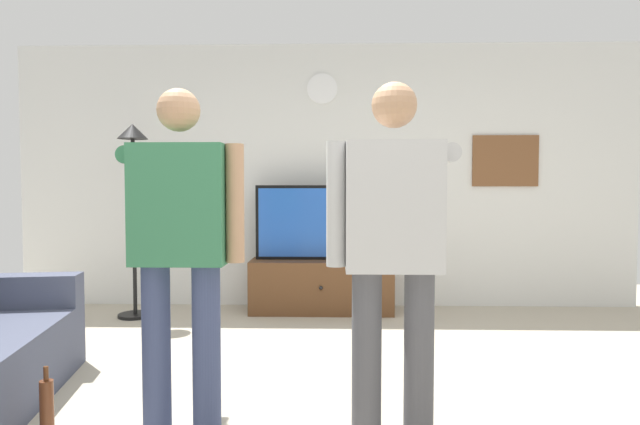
{
  "coord_description": "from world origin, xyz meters",
  "views": [
    {
      "loc": [
        0.09,
        -2.66,
        1.23
      ],
      "look_at": [
        -0.01,
        1.2,
        1.05
      ],
      "focal_mm": 30.15,
      "sensor_mm": 36.0,
      "label": 1
    }
  ],
  "objects_px": {
    "television": "(322,222)",
    "framed_picture": "(505,161)",
    "person_standing_nearer_couch": "(393,242)",
    "beverage_bottle": "(47,408)",
    "person_standing_nearer_lamp": "(181,238)",
    "floor_lamp": "(133,179)",
    "tv_stand": "(321,286)",
    "wall_clock": "(322,89)"
  },
  "relations": [
    {
      "from": "wall_clock",
      "to": "framed_picture",
      "type": "xyz_separation_m",
      "value": [
        1.87,
        0.0,
        -0.74
      ]
    },
    {
      "from": "floor_lamp",
      "to": "tv_stand",
      "type": "bearing_deg",
      "value": 8.03
    },
    {
      "from": "framed_picture",
      "to": "beverage_bottle",
      "type": "height_order",
      "value": "framed_picture"
    },
    {
      "from": "television",
      "to": "beverage_bottle",
      "type": "distance_m",
      "value": 3.13
    },
    {
      "from": "television",
      "to": "wall_clock",
      "type": "bearing_deg",
      "value": 90.0
    },
    {
      "from": "wall_clock",
      "to": "floor_lamp",
      "type": "distance_m",
      "value": 2.07
    },
    {
      "from": "tv_stand",
      "to": "floor_lamp",
      "type": "relative_size",
      "value": 0.76
    },
    {
      "from": "wall_clock",
      "to": "beverage_bottle",
      "type": "xyz_separation_m",
      "value": [
        -1.28,
        -3.01,
        -2.09
      ]
    },
    {
      "from": "wall_clock",
      "to": "person_standing_nearer_couch",
      "type": "bearing_deg",
      "value": -82.48
    },
    {
      "from": "person_standing_nearer_lamp",
      "to": "framed_picture",
      "type": "bearing_deg",
      "value": 49.4
    },
    {
      "from": "tv_stand",
      "to": "television",
      "type": "xyz_separation_m",
      "value": [
        0.0,
        0.05,
        0.63
      ]
    },
    {
      "from": "beverage_bottle",
      "to": "person_standing_nearer_couch",
      "type": "bearing_deg",
      "value": -1.29
    },
    {
      "from": "beverage_bottle",
      "to": "person_standing_nearer_lamp",
      "type": "bearing_deg",
      "value": 7.82
    },
    {
      "from": "person_standing_nearer_lamp",
      "to": "person_standing_nearer_couch",
      "type": "distance_m",
      "value": 1.04
    },
    {
      "from": "tv_stand",
      "to": "wall_clock",
      "type": "relative_size",
      "value": 4.53
    },
    {
      "from": "tv_stand",
      "to": "person_standing_nearer_couch",
      "type": "xyz_separation_m",
      "value": [
        0.4,
        -2.75,
        0.72
      ]
    },
    {
      "from": "person_standing_nearer_lamp",
      "to": "floor_lamp",
      "type": "bearing_deg",
      "value": 115.47
    },
    {
      "from": "beverage_bottle",
      "to": "tv_stand",
      "type": "bearing_deg",
      "value": 64.78
    },
    {
      "from": "wall_clock",
      "to": "person_standing_nearer_lamp",
      "type": "xyz_separation_m",
      "value": [
        -0.63,
        -2.92,
        -1.26
      ]
    },
    {
      "from": "wall_clock",
      "to": "floor_lamp",
      "type": "xyz_separation_m",
      "value": [
        -1.77,
        -0.54,
        -0.93
      ]
    },
    {
      "from": "person_standing_nearer_lamp",
      "to": "person_standing_nearer_couch",
      "type": "height_order",
      "value": "same"
    },
    {
      "from": "floor_lamp",
      "to": "person_standing_nearer_couch",
      "type": "distance_m",
      "value": 3.33
    },
    {
      "from": "tv_stand",
      "to": "person_standing_nearer_lamp",
      "type": "distance_m",
      "value": 2.8
    },
    {
      "from": "floor_lamp",
      "to": "person_standing_nearer_lamp",
      "type": "distance_m",
      "value": 2.66
    },
    {
      "from": "floor_lamp",
      "to": "person_standing_nearer_lamp",
      "type": "bearing_deg",
      "value": -64.53
    },
    {
      "from": "television",
      "to": "wall_clock",
      "type": "relative_size",
      "value": 4.23
    },
    {
      "from": "television",
      "to": "wall_clock",
      "type": "distance_m",
      "value": 1.38
    },
    {
      "from": "tv_stand",
      "to": "framed_picture",
      "type": "bearing_deg",
      "value": 8.96
    },
    {
      "from": "person_standing_nearer_lamp",
      "to": "person_standing_nearer_couch",
      "type": "bearing_deg",
      "value": -6.97
    },
    {
      "from": "floor_lamp",
      "to": "beverage_bottle",
      "type": "distance_m",
      "value": 2.77
    },
    {
      "from": "tv_stand",
      "to": "television",
      "type": "distance_m",
      "value": 0.63
    },
    {
      "from": "person_standing_nearer_lamp",
      "to": "wall_clock",
      "type": "bearing_deg",
      "value": 77.75
    },
    {
      "from": "tv_stand",
      "to": "wall_clock",
      "type": "height_order",
      "value": "wall_clock"
    },
    {
      "from": "television",
      "to": "beverage_bottle",
      "type": "height_order",
      "value": "television"
    },
    {
      "from": "television",
      "to": "person_standing_nearer_lamp",
      "type": "xyz_separation_m",
      "value": [
        -0.63,
        -2.67,
        0.1
      ]
    },
    {
      "from": "framed_picture",
      "to": "wall_clock",
      "type": "bearing_deg",
      "value": -179.85
    },
    {
      "from": "television",
      "to": "person_standing_nearer_couch",
      "type": "bearing_deg",
      "value": -81.83
    },
    {
      "from": "television",
      "to": "framed_picture",
      "type": "bearing_deg",
      "value": 7.57
    },
    {
      "from": "tv_stand",
      "to": "framed_picture",
      "type": "distance_m",
      "value": 2.27
    },
    {
      "from": "framed_picture",
      "to": "floor_lamp",
      "type": "bearing_deg",
      "value": -171.49
    },
    {
      "from": "television",
      "to": "person_standing_nearer_lamp",
      "type": "relative_size",
      "value": 0.76
    },
    {
      "from": "tv_stand",
      "to": "television",
      "type": "height_order",
      "value": "television"
    }
  ]
}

